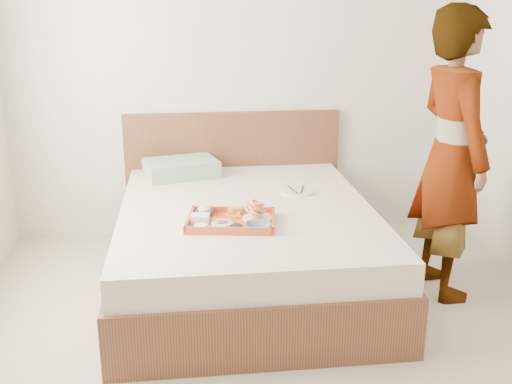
{
  "coord_description": "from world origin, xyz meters",
  "views": [
    {
      "loc": [
        -0.45,
        -2.52,
        1.74
      ],
      "look_at": [
        -0.03,
        0.9,
        0.65
      ],
      "focal_mm": 42.01,
      "sensor_mm": 36.0,
      "label": 1
    }
  ],
  "objects_px": {
    "bed": "(246,245)",
    "person": "(452,156)",
    "dinner_plate": "(298,192)",
    "tray": "(231,220)"
  },
  "relations": [
    {
      "from": "bed",
      "to": "person",
      "type": "distance_m",
      "value": 1.37
    },
    {
      "from": "dinner_plate",
      "to": "person",
      "type": "xyz_separation_m",
      "value": [
        0.84,
        -0.46,
        0.34
      ]
    },
    {
      "from": "tray",
      "to": "dinner_plate",
      "type": "relative_size",
      "value": 2.23
    },
    {
      "from": "tray",
      "to": "dinner_plate",
      "type": "height_order",
      "value": "tray"
    },
    {
      "from": "bed",
      "to": "dinner_plate",
      "type": "xyz_separation_m",
      "value": [
        0.37,
        0.23,
        0.27
      ]
    },
    {
      "from": "dinner_plate",
      "to": "person",
      "type": "height_order",
      "value": "person"
    },
    {
      "from": "tray",
      "to": "person",
      "type": "bearing_deg",
      "value": 12.87
    },
    {
      "from": "bed",
      "to": "person",
      "type": "relative_size",
      "value": 1.15
    },
    {
      "from": "tray",
      "to": "person",
      "type": "xyz_separation_m",
      "value": [
        1.33,
        0.09,
        0.32
      ]
    },
    {
      "from": "bed",
      "to": "tray",
      "type": "bearing_deg",
      "value": -110.96
    }
  ]
}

